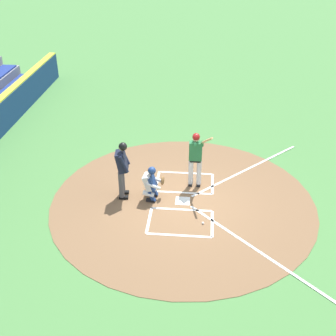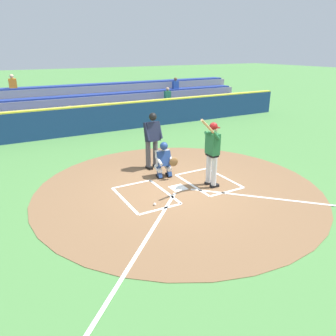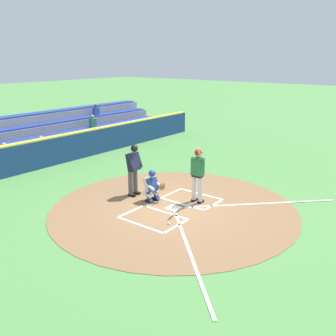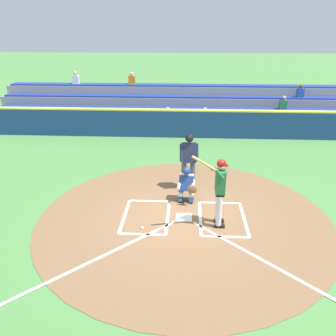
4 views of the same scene
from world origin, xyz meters
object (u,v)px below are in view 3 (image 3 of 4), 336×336
(plate_umpire, at_px, (134,166))
(baseball, at_px, (169,223))
(catcher, at_px, (152,185))
(batter, at_px, (198,172))

(plate_umpire, distance_m, baseball, 2.94)
(catcher, bearing_deg, batter, 122.88)
(baseball, bearing_deg, batter, -171.20)
(batter, bearing_deg, plate_umpire, -70.14)
(catcher, distance_m, plate_umpire, 1.01)
(catcher, bearing_deg, baseball, 54.31)
(catcher, xyz_separation_m, baseball, (1.14, 1.59, -0.55))
(batter, distance_m, catcher, 1.61)
(catcher, height_order, plate_umpire, plate_umpire)
(batter, height_order, plate_umpire, batter)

